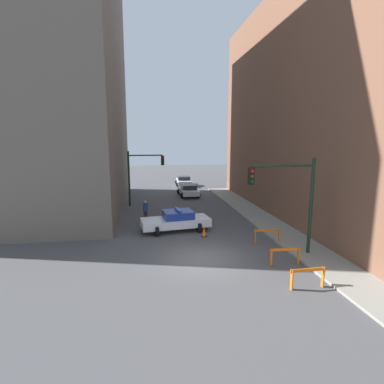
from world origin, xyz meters
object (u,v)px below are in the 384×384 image
parked_car_mid (184,181)px  pedestrian_crossing (145,211)px  barrier_front (308,275)px  traffic_cone (204,232)px  traffic_light_near (291,192)px  traffic_light_far (141,170)px  parked_car_near (188,190)px  barrier_mid (285,253)px  police_car (176,220)px  barrier_back (267,234)px

parked_car_mid → pedestrian_crossing: pedestrian_crossing is taller
barrier_front → traffic_cone: (-3.00, 7.49, -0.30)m
traffic_light_near → pedestrian_crossing: (-7.64, 8.24, -2.67)m
traffic_light_far → barrier_front: size_ratio=3.25×
parked_car_near → traffic_cone: size_ratio=6.64×
barrier_mid → police_car: bearing=125.9°
traffic_light_near → traffic_light_far: bearing=119.4°
police_car → traffic_light_far: bearing=8.5°
traffic_light_near → barrier_mid: bearing=-123.1°
traffic_cone → barrier_back: bearing=-29.0°
traffic_light_near → parked_car_near: traffic_light_near is taller
traffic_light_far → police_car: bearing=-74.0°
police_car → traffic_light_near: bearing=-142.6°
traffic_light_near → parked_car_mid: bearing=95.3°
traffic_light_far → parked_car_mid: traffic_light_far is taller
police_car → pedestrian_crossing: 3.41m
barrier_front → barrier_mid: bearing=86.5°
parked_car_near → police_car: bearing=-103.8°
police_car → traffic_cone: 2.34m
parked_car_near → traffic_light_near: bearing=-83.0°
parked_car_mid → pedestrian_crossing: (-5.23, -17.75, 0.19)m
traffic_cone → traffic_light_far: bearing=112.1°
pedestrian_crossing → barrier_front: size_ratio=1.04×
traffic_light_near → barrier_back: bearing=99.9°
barrier_front → barrier_mid: size_ratio=1.00×
pedestrian_crossing → traffic_cone: 5.72m
traffic_light_far → barrier_back: bearing=-57.8°
traffic_light_near → barrier_front: bearing=-103.9°
barrier_front → barrier_back: size_ratio=1.01×
police_car → barrier_mid: size_ratio=3.06×
traffic_light_far → pedestrian_crossing: bearing=-86.3°
traffic_light_far → barrier_back: (7.68, -12.21, -2.78)m
barrier_front → pedestrian_crossing: bearing=120.0°
traffic_light_near → police_car: size_ratio=1.06×
barrier_back → traffic_cone: 4.03m
parked_car_near → barrier_front: size_ratio=2.72×
parked_car_near → traffic_cone: parked_car_near is taller
barrier_front → barrier_mid: 2.41m
police_car → barrier_back: 6.27m
parked_car_mid → barrier_back: parked_car_mid is taller
pedestrian_crossing → traffic_cone: size_ratio=2.53×
parked_car_mid → barrier_front: bearing=-84.6°
parked_car_mid → traffic_light_near: bearing=-82.3°
barrier_mid → traffic_light_near: bearing=56.9°
traffic_light_far → parked_car_near: (5.17, 4.05, -2.72)m
traffic_light_far → barrier_mid: 17.22m
traffic_light_near → traffic_cone: bearing=134.2°
traffic_light_near → parked_car_near: 18.72m
parked_car_mid → traffic_light_far: bearing=-113.1°
traffic_light_near → traffic_cone: traffic_light_near is taller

